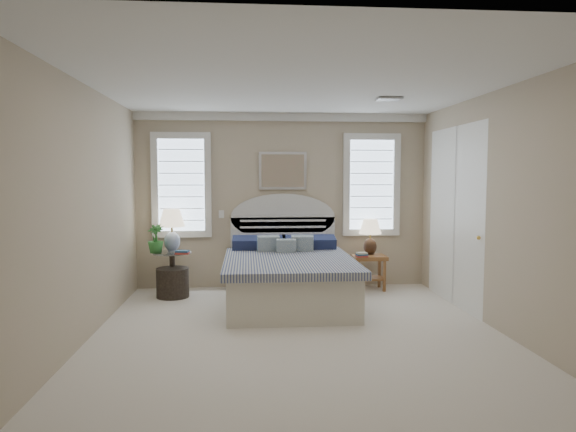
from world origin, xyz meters
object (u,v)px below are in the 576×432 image
(nightstand_right, at_px, (369,265))
(floor_pot, at_px, (173,283))
(lamp_right, at_px, (370,233))
(side_table_left, at_px, (172,269))
(lamp_left, at_px, (172,225))
(bed, at_px, (288,275))

(nightstand_right, xyz_separation_m, floor_pot, (-2.92, -0.25, -0.18))
(lamp_right, bearing_deg, nightstand_right, -110.37)
(nightstand_right, relative_size, lamp_right, 0.96)
(side_table_left, relative_size, lamp_left, 1.00)
(lamp_left, bearing_deg, side_table_left, -83.99)
(nightstand_right, bearing_deg, bed, -151.97)
(side_table_left, distance_m, lamp_right, 3.03)
(lamp_left, height_order, lamp_right, lamp_left)
(side_table_left, bearing_deg, lamp_left, 96.01)
(nightstand_right, distance_m, floor_pot, 2.94)
(side_table_left, distance_m, lamp_left, 0.64)
(bed, relative_size, floor_pot, 4.91)
(nightstand_right, bearing_deg, lamp_right, 69.63)
(lamp_right, bearing_deg, side_table_left, -176.16)
(side_table_left, xyz_separation_m, lamp_right, (2.99, 0.20, 0.48))
(lamp_left, distance_m, lamp_right, 3.00)
(side_table_left, bearing_deg, nightstand_right, 1.94)
(bed, height_order, lamp_left, bed)
(floor_pot, xyz_separation_m, lamp_right, (2.96, 0.35, 0.66))
(lamp_right, bearing_deg, floor_pot, -173.17)
(nightstand_right, height_order, lamp_right, lamp_right)
(side_table_left, height_order, nightstand_right, side_table_left)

